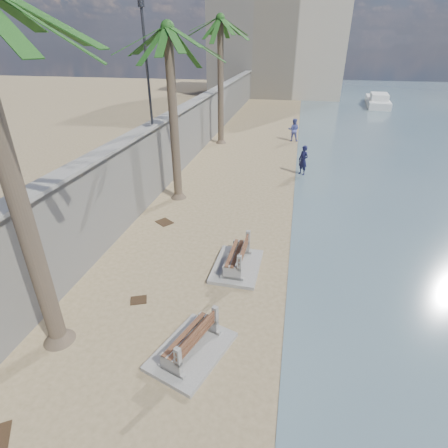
{
  "coord_description": "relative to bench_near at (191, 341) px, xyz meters",
  "views": [
    {
      "loc": [
        1.82,
        -4.24,
        7.28
      ],
      "look_at": [
        -0.5,
        7.0,
        1.2
      ],
      "focal_mm": 28.0,
      "sensor_mm": 36.0,
      "label": 1
    }
  ],
  "objects": [
    {
      "name": "ground_plane",
      "position": [
        0.33,
        -1.97,
        -0.41
      ],
      "size": [
        140.0,
        140.0,
        0.0
      ],
      "primitive_type": "plane",
      "color": "#957F5B"
    },
    {
      "name": "seawall",
      "position": [
        -4.87,
        18.03,
        1.34
      ],
      "size": [
        0.45,
        70.0,
        3.5
      ],
      "primitive_type": "cube",
      "color": "gray",
      "rests_on": "ground_plane"
    },
    {
      "name": "wall_cap",
      "position": [
        -4.87,
        18.03,
        3.14
      ],
      "size": [
        0.8,
        70.0,
        0.12
      ],
      "primitive_type": "cube",
      "color": "gray",
      "rests_on": "seawall"
    },
    {
      "name": "end_building",
      "position": [
        -1.67,
        50.03,
        6.59
      ],
      "size": [
        18.0,
        12.0,
        14.0
      ],
      "primitive_type": "cube",
      "color": "#B7AA93",
      "rests_on": "ground_plane"
    },
    {
      "name": "bench_near",
      "position": [
        0.0,
        0.0,
        0.0
      ],
      "size": [
        2.18,
        2.62,
        0.94
      ],
      "color": "gray",
      "rests_on": "ground_plane"
    },
    {
      "name": "bench_far",
      "position": [
        0.51,
        4.05,
        0.02
      ],
      "size": [
        1.66,
        2.39,
        0.98
      ],
      "color": "gray",
      "rests_on": "ground_plane"
    },
    {
      "name": "palm_mid",
      "position": [
        -3.54,
        9.65,
        7.2
      ],
      "size": [
        5.0,
        5.0,
        8.63
      ],
      "color": "brown",
      "rests_on": "ground_plane"
    },
    {
      "name": "palm_back",
      "position": [
        -3.67,
        20.71,
        8.01
      ],
      "size": [
        5.0,
        5.0,
        9.47
      ],
      "color": "brown",
      "rests_on": "ground_plane"
    },
    {
      "name": "streetlight",
      "position": [
        -4.77,
        10.03,
        6.23
      ],
      "size": [
        0.28,
        0.28,
        5.12
      ],
      "color": "#2D2D33",
      "rests_on": "wall_cap"
    },
    {
      "name": "person_a",
      "position": [
        2.7,
        14.54,
        0.61
      ],
      "size": [
        0.87,
        0.86,
        2.03
      ],
      "primitive_type": "imported",
      "rotation": [
        0.0,
        0.0,
        -0.75
      ],
      "color": "#141537",
      "rests_on": "ground_plane"
    },
    {
      "name": "person_b",
      "position": [
        1.91,
        22.49,
        0.57
      ],
      "size": [
        0.96,
        0.75,
        1.96
      ],
      "primitive_type": "imported",
      "rotation": [
        0.0,
        0.0,
        3.12
      ],
      "color": "#4F56A4",
      "rests_on": "ground_plane"
    },
    {
      "name": "yacht_far",
      "position": [
        11.69,
        42.35,
        -0.06
      ],
      "size": [
        3.24,
        8.86,
        1.5
      ],
      "primitive_type": null,
      "rotation": [
        0.0,
        0.0,
        1.48
      ],
      "color": "silver",
      "rests_on": "bay_water"
    },
    {
      "name": "debris_c",
      "position": [
        -3.29,
        6.85,
        -0.4
      ],
      "size": [
        0.9,
        0.87,
        0.03
      ],
      "primitive_type": "cube",
      "rotation": [
        0.0,
        0.0,
        2.51
      ],
      "color": "#382616",
      "rests_on": "ground_plane"
    },
    {
      "name": "debris_d",
      "position": [
        -2.22,
        1.66,
        -0.4
      ],
      "size": [
        0.61,
        0.56,
        0.03
      ],
      "primitive_type": "cube",
      "rotation": [
        0.0,
        0.0,
        3.53
      ],
      "color": "#382616",
      "rests_on": "ground_plane"
    }
  ]
}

